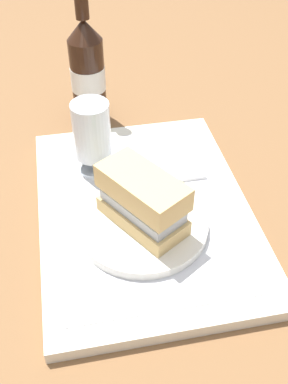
{
  "coord_description": "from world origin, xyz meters",
  "views": [
    {
      "loc": [
        -0.5,
        0.1,
        0.51
      ],
      "look_at": [
        0.0,
        0.0,
        0.05
      ],
      "focal_mm": 43.13,
      "sensor_mm": 36.0,
      "label": 1
    }
  ],
  "objects": [
    {
      "name": "sandwich",
      "position": [
        -0.04,
        0.01,
        0.08
      ],
      "size": [
        0.14,
        0.12,
        0.08
      ],
      "rotation": [
        0.0,
        0.0,
        0.56
      ],
      "color": "tan",
      "rests_on": "plate"
    },
    {
      "name": "ground_plane",
      "position": [
        0.0,
        0.0,
        0.0
      ],
      "size": [
        3.0,
        3.0,
        0.0
      ],
      "primitive_type": "plane",
      "color": "brown"
    },
    {
      "name": "napkin_folded",
      "position": [
        0.09,
        -0.08,
        0.02
      ],
      "size": [
        0.09,
        0.07,
        0.01
      ],
      "primitive_type": "cube",
      "color": "white",
      "rests_on": "placemat"
    },
    {
      "name": "beer_glass",
      "position": [
        0.1,
        0.06,
        0.09
      ],
      "size": [
        0.06,
        0.06,
        0.12
      ],
      "color": "silver",
      "rests_on": "placemat"
    },
    {
      "name": "tray",
      "position": [
        0.0,
        0.0,
        0.01
      ],
      "size": [
        0.44,
        0.32,
        0.02
      ],
      "primitive_type": "cube",
      "color": "beige",
      "rests_on": "ground_plane"
    },
    {
      "name": "placemat",
      "position": [
        0.0,
        0.0,
        0.02
      ],
      "size": [
        0.38,
        0.27,
        0.0
      ],
      "primitive_type": "cube",
      "color": "silver",
      "rests_on": "tray"
    },
    {
      "name": "beer_bottle",
      "position": [
        0.29,
        0.05,
        0.1
      ],
      "size": [
        0.07,
        0.07,
        0.27
      ],
      "color": "black",
      "rests_on": "ground_plane"
    },
    {
      "name": "plate",
      "position": [
        -0.05,
        0.01,
        0.03
      ],
      "size": [
        0.19,
        0.19,
        0.01
      ],
      "primitive_type": "cylinder",
      "color": "silver",
      "rests_on": "placemat"
    }
  ]
}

